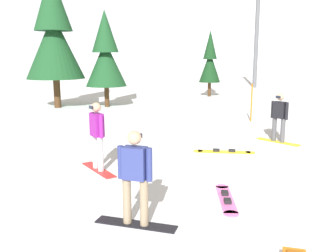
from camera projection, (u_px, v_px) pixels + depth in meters
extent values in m
plane|color=white|center=(324.00, 200.00, 7.65)|extent=(800.00, 800.00, 0.00)
cube|color=black|center=(136.00, 224.00, 6.53)|extent=(1.26, 1.24, 0.02)
cylinder|color=gray|center=(127.00, 200.00, 6.49)|extent=(0.15, 0.15, 0.83)
cylinder|color=gray|center=(144.00, 203.00, 6.40)|extent=(0.15, 0.15, 0.83)
cube|color=navy|center=(135.00, 163.00, 6.31)|extent=(0.45, 0.45, 0.57)
cylinder|color=navy|center=(121.00, 162.00, 6.38)|extent=(0.11, 0.11, 0.58)
cylinder|color=navy|center=(149.00, 165.00, 6.24)|extent=(0.11, 0.11, 0.58)
sphere|color=tan|center=(134.00, 138.00, 6.22)|extent=(0.24, 0.24, 0.24)
cube|color=black|center=(137.00, 135.00, 6.35)|extent=(0.15, 0.15, 0.08)
cube|color=red|center=(99.00, 170.00, 9.59)|extent=(0.47, 1.59, 0.02)
cylinder|color=#B7B7BC|center=(100.00, 154.00, 9.37)|extent=(0.15, 0.15, 0.89)
cylinder|color=#B7B7BC|center=(95.00, 151.00, 9.63)|extent=(0.15, 0.15, 0.89)
cube|color=#8C1E8C|center=(97.00, 125.00, 9.36)|extent=(0.29, 0.43, 0.58)
cylinder|color=#8C1E8C|center=(101.00, 126.00, 9.15)|extent=(0.11, 0.11, 0.58)
cylinder|color=#8C1E8C|center=(93.00, 123.00, 9.57)|extent=(0.11, 0.11, 0.58)
sphere|color=tan|center=(96.00, 107.00, 9.28)|extent=(0.24, 0.24, 0.24)
cube|color=black|center=(91.00, 107.00, 9.20)|extent=(0.06, 0.17, 0.08)
cube|color=yellow|center=(278.00, 142.00, 12.64)|extent=(0.71, 1.59, 0.02)
cylinder|color=#4C4C51|center=(283.00, 131.00, 12.45)|extent=(0.15, 0.15, 0.81)
cylinder|color=#4C4C51|center=(274.00, 129.00, 12.67)|extent=(0.15, 0.15, 0.81)
cube|color=black|center=(280.00, 110.00, 12.43)|extent=(0.34, 0.45, 0.56)
cylinder|color=black|center=(287.00, 111.00, 12.25)|extent=(0.11, 0.11, 0.58)
cylinder|color=black|center=(273.00, 109.00, 12.61)|extent=(0.11, 0.11, 0.58)
sphere|color=tan|center=(280.00, 97.00, 12.34)|extent=(0.24, 0.24, 0.24)
cube|color=black|center=(278.00, 97.00, 12.25)|extent=(0.09, 0.17, 0.08)
cube|color=yellow|center=(224.00, 152.00, 11.34)|extent=(1.48, 1.12, 0.02)
cylinder|color=yellow|center=(250.00, 153.00, 11.26)|extent=(0.40, 0.40, 0.02)
cylinder|color=yellow|center=(198.00, 151.00, 11.43)|extent=(0.40, 0.40, 0.02)
cube|color=black|center=(232.00, 151.00, 11.31)|extent=(0.24, 0.23, 0.07)
cube|color=black|center=(216.00, 150.00, 11.36)|extent=(0.24, 0.23, 0.07)
cube|color=pink|center=(226.00, 199.00, 7.66)|extent=(0.96, 1.41, 0.02)
cylinder|color=pink|center=(222.00, 187.00, 8.38)|extent=(0.39, 0.39, 0.02)
cylinder|color=pink|center=(231.00, 214.00, 6.95)|extent=(0.39, 0.39, 0.02)
cube|color=black|center=(225.00, 193.00, 7.87)|extent=(0.22, 0.24, 0.07)
cube|color=black|center=(228.00, 201.00, 7.44)|extent=(0.22, 0.24, 0.07)
cylinder|color=orange|center=(251.00, 103.00, 16.34)|extent=(0.06, 0.06, 1.68)
cylinder|color=#472D19|center=(57.00, 93.00, 20.61)|extent=(0.37, 0.37, 1.63)
cone|color=#194723|center=(54.00, 47.00, 20.12)|extent=(3.15, 3.15, 3.46)
cone|color=#194723|center=(52.00, 0.00, 19.65)|extent=(2.05, 2.05, 3.17)
cylinder|color=#472D19|center=(209.00, 89.00, 26.12)|extent=(0.23, 0.23, 1.01)
cone|color=#143819|center=(210.00, 67.00, 25.81)|extent=(1.49, 1.49, 2.15)
cone|color=#143819|center=(210.00, 45.00, 25.52)|extent=(0.97, 0.97, 1.97)
cylinder|color=#472D19|center=(107.00, 96.00, 20.95)|extent=(0.27, 0.27, 1.18)
cone|color=#194723|center=(106.00, 63.00, 20.59)|extent=(2.28, 2.28, 2.52)
cone|color=#194723|center=(105.00, 31.00, 20.25)|extent=(1.48, 1.48, 2.31)
cylinder|color=#595B60|center=(257.00, 25.00, 32.01)|extent=(0.36, 0.36, 10.85)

